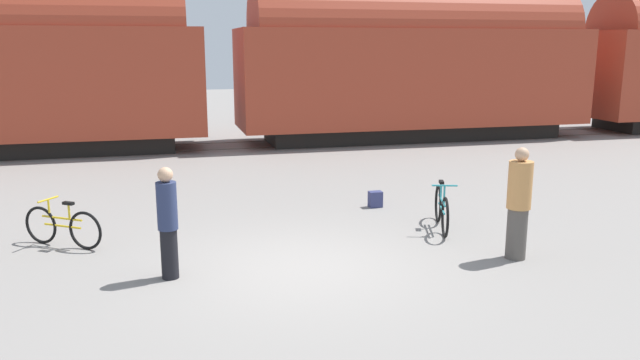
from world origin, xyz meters
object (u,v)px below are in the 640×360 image
at_px(freight_train, 220,62).
at_px(bicycle_teal, 442,209).
at_px(person_in_navy, 168,222).
at_px(person_in_tan, 519,204).
at_px(backpack, 375,199).
at_px(bicycle_yellow, 63,227).

distance_m(freight_train, bicycle_teal, 11.56).
height_order(freight_train, person_in_navy, freight_train).
relative_size(person_in_tan, backpack, 5.36).
height_order(freight_train, person_in_tan, freight_train).
relative_size(freight_train, bicycle_yellow, 39.87).
bearing_deg(bicycle_yellow, backpack, 11.23).
bearing_deg(bicycle_teal, bicycle_yellow, 174.44).
distance_m(bicycle_teal, person_in_tan, 1.93).
height_order(freight_train, backpack, freight_train).
height_order(freight_train, bicycle_yellow, freight_train).
relative_size(freight_train, person_in_tan, 29.80).
xyz_separation_m(freight_train, person_in_tan, (3.47, -12.69, -1.92)).
bearing_deg(bicycle_yellow, person_in_navy, -48.41).
bearing_deg(person_in_tan, bicycle_teal, -90.95).
xyz_separation_m(bicycle_yellow, person_in_navy, (1.75, -1.97, 0.50)).
distance_m(bicycle_yellow, backpack, 6.19).
xyz_separation_m(person_in_navy, person_in_tan, (5.44, -0.48, 0.05)).
distance_m(freight_train, backpack, 9.70).
bearing_deg(person_in_tan, backpack, -88.53).
distance_m(bicycle_yellow, bicycle_teal, 6.75).
height_order(bicycle_teal, person_in_navy, person_in_navy).
height_order(bicycle_yellow, person_in_tan, person_in_tan).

